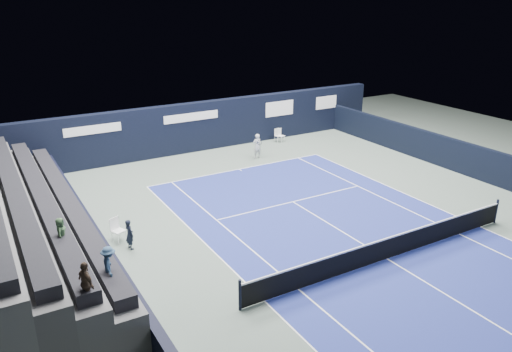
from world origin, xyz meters
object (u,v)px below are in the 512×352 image
Objects in this scene: folding_chair_back_a at (280,134)px; tennis_player at (257,146)px; folding_chair_back_b at (278,134)px; line_judge_chair at (117,228)px; tennis_net at (388,247)px.

folding_chair_back_a is 3.84m from tennis_player.
tennis_player is (-3.12, -2.22, 0.23)m from folding_chair_back_a.
tennis_player reaches higher than folding_chair_back_b.
tennis_net reaches higher than line_judge_chair.
folding_chair_back_a is at bearing -62.02° from folding_chair_back_b.
tennis_player is (1.96, 13.18, 0.25)m from tennis_net.
tennis_net reaches higher than folding_chair_back_a.
tennis_player is (10.43, 6.51, 0.18)m from line_judge_chair.
folding_chair_back_b is 16.33m from tennis_net.
tennis_net is at bearing -124.22° from folding_chair_back_a.
line_judge_chair is (-13.44, -8.89, 0.07)m from folding_chair_back_b.
line_judge_chair is 12.29m from tennis_player.
tennis_net reaches higher than folding_chair_back_b.
tennis_net is at bearing -114.53° from folding_chair_back_b.
folding_chair_back_b is 0.07× the size of tennis_net.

